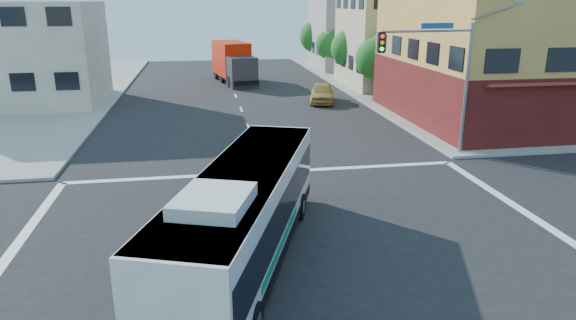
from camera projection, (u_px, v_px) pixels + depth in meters
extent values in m
plane|color=black|center=(305.00, 267.00, 16.19)|extent=(120.00, 120.00, 0.00)
cube|color=gray|center=(561.00, 79.00, 54.70)|extent=(50.00, 50.00, 0.15)
cube|color=gold|center=(541.00, 17.00, 34.72)|extent=(18.00, 15.00, 14.00)
cube|color=#5A1417|center=(531.00, 90.00, 36.21)|extent=(18.09, 15.08, 4.00)
cube|color=tan|center=(408.00, 39.00, 49.58)|extent=(12.00, 10.00, 9.00)
cube|color=#9E9D98|center=(364.00, 27.00, 62.61)|extent=(12.00, 10.00, 10.00)
cube|color=beige|center=(20.00, 54.00, 40.54)|extent=(12.00, 10.00, 8.00)
cylinder|color=slate|center=(466.00, 91.00, 27.04)|extent=(0.18, 0.18, 7.00)
cylinder|color=slate|center=(428.00, 31.00, 25.49)|extent=(5.01, 0.62, 0.12)
cube|color=black|center=(381.00, 42.00, 25.00)|extent=(0.32, 0.30, 1.00)
sphere|color=#FF0C0C|center=(383.00, 36.00, 24.75)|extent=(0.20, 0.20, 0.20)
sphere|color=yellow|center=(382.00, 43.00, 24.84)|extent=(0.20, 0.20, 0.20)
sphere|color=#19FF33|center=(382.00, 49.00, 24.93)|extent=(0.20, 0.20, 0.20)
cube|color=#144B8C|center=(437.00, 26.00, 25.54)|extent=(1.80, 0.22, 0.28)
cube|color=gray|center=(518.00, 2.00, 26.34)|extent=(0.50, 0.22, 0.14)
cylinder|color=#342013|center=(375.00, 87.00, 44.15)|extent=(0.28, 0.28, 1.92)
sphere|color=#175117|center=(376.00, 58.00, 43.44)|extent=(3.60, 3.60, 3.60)
sphere|color=#175117|center=(383.00, 48.00, 42.95)|extent=(2.52, 2.52, 2.52)
cylinder|color=#342013|center=(349.00, 74.00, 51.67)|extent=(0.28, 0.28, 1.99)
sphere|color=#175117|center=(350.00, 48.00, 50.92)|extent=(3.80, 3.80, 3.80)
sphere|color=#175117|center=(355.00, 39.00, 50.42)|extent=(2.66, 2.66, 2.66)
cylinder|color=#342013|center=(330.00, 65.00, 59.22)|extent=(0.28, 0.28, 1.89)
sphere|color=#175117|center=(330.00, 45.00, 58.53)|extent=(3.40, 3.40, 3.40)
sphere|color=#175117|center=(335.00, 37.00, 58.06)|extent=(2.38, 2.38, 2.38)
cylinder|color=#342013|center=(315.00, 57.00, 66.73)|extent=(0.28, 0.28, 2.03)
sphere|color=#175117|center=(315.00, 37.00, 65.95)|extent=(4.00, 4.00, 4.00)
sphere|color=#175117|center=(319.00, 29.00, 65.44)|extent=(2.80, 2.80, 2.80)
cube|color=black|center=(246.00, 248.00, 16.30)|extent=(6.30, 11.87, 0.44)
cube|color=silver|center=(245.00, 213.00, 15.95)|extent=(6.28, 11.84, 2.78)
cube|color=black|center=(245.00, 208.00, 15.90)|extent=(6.21, 11.53, 1.22)
cube|color=black|center=(280.00, 157.00, 21.36)|extent=(2.17, 0.83, 1.32)
cube|color=#E5590C|center=(280.00, 135.00, 21.10)|extent=(1.77, 0.67, 0.27)
cube|color=silver|center=(244.00, 173.00, 15.55)|extent=(6.16, 11.61, 0.12)
cube|color=silver|center=(213.00, 201.00, 12.73)|extent=(2.36, 2.60, 0.35)
cube|color=#117C57|center=(202.00, 237.00, 15.91)|extent=(1.83, 5.05, 0.27)
cube|color=#117C57|center=(282.00, 244.00, 15.49)|extent=(1.83, 5.05, 0.27)
cylinder|color=black|center=(241.00, 203.00, 20.02)|extent=(0.62, 1.05, 1.01)
cylinder|color=#99999E|center=(238.00, 202.00, 20.04)|extent=(0.21, 0.49, 0.51)
cylinder|color=black|center=(300.00, 207.00, 19.63)|extent=(0.62, 1.05, 1.01)
cylinder|color=#99999E|center=(304.00, 207.00, 19.61)|extent=(0.21, 0.49, 0.51)
cylinder|color=black|center=(164.00, 312.00, 12.99)|extent=(0.62, 1.05, 1.01)
cylinder|color=#99999E|center=(159.00, 311.00, 13.01)|extent=(0.21, 0.49, 0.51)
cube|color=#2B2A30|center=(242.00, 72.00, 49.45)|extent=(2.98, 2.89, 2.91)
cube|color=black|center=(245.00, 69.00, 48.37)|extent=(2.32, 0.52, 1.12)
cube|color=red|center=(231.00, 58.00, 53.00)|extent=(3.78, 6.65, 3.35)
cube|color=black|center=(235.00, 77.00, 52.31)|extent=(4.05, 9.24, 0.34)
cylinder|color=black|center=(230.00, 82.00, 49.53)|extent=(0.51, 1.16, 1.12)
cylinder|color=black|center=(253.00, 81.00, 50.30)|extent=(0.51, 1.16, 1.12)
cylinder|color=black|center=(222.00, 77.00, 52.44)|extent=(0.51, 1.16, 1.12)
cylinder|color=black|center=(244.00, 76.00, 53.21)|extent=(0.51, 1.16, 1.12)
cylinder|color=black|center=(216.00, 74.00, 54.95)|extent=(0.51, 1.16, 1.12)
cylinder|color=black|center=(238.00, 73.00, 55.72)|extent=(0.51, 1.16, 1.12)
imported|color=#B4903F|center=(322.00, 93.00, 42.20)|extent=(3.01, 5.03, 1.60)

